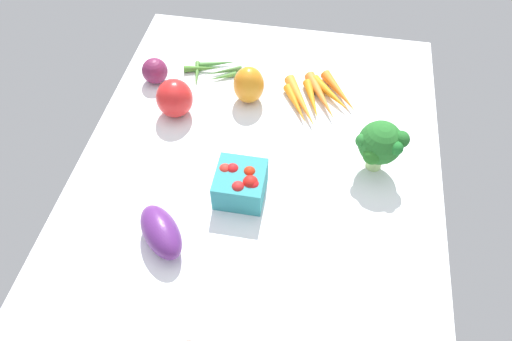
# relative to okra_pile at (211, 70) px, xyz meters

# --- Properties ---
(tablecloth) EXTENTS (1.04, 0.76, 0.02)m
(tablecloth) POSITION_rel_okra_pile_xyz_m (-0.30, -0.17, -0.02)
(tablecloth) COLOR white
(tablecloth) RESTS_ON ground
(okra_pile) EXTENTS (0.12, 0.15, 0.02)m
(okra_pile) POSITION_rel_okra_pile_xyz_m (0.00, 0.00, 0.00)
(okra_pile) COLOR #518E3B
(okra_pile) RESTS_ON tablecloth
(berry_basket) EXTENTS (0.10, 0.10, 0.08)m
(berry_basket) POSITION_rel_okra_pile_xyz_m (-0.35, -0.14, 0.03)
(berry_basket) COLOR teal
(berry_basket) RESTS_ON tablecloth
(red_onion_near_basket) EXTENTS (0.06, 0.06, 0.06)m
(red_onion_near_basket) POSITION_rel_okra_pile_xyz_m (-0.05, 0.13, 0.02)
(red_onion_near_basket) COLOR #6E2147
(red_onion_near_basket) RESTS_ON tablecloth
(bell_pepper_red) EXTENTS (0.11, 0.11, 0.09)m
(bell_pepper_red) POSITION_rel_okra_pile_xyz_m (-0.15, 0.05, 0.04)
(bell_pepper_red) COLOR red
(bell_pepper_red) RESTS_ON tablecloth
(bell_pepper_orange) EXTENTS (0.09, 0.09, 0.09)m
(bell_pepper_orange) POSITION_rel_okra_pile_xyz_m (-0.08, -0.11, 0.04)
(bell_pepper_orange) COLOR orange
(bell_pepper_orange) RESTS_ON tablecloth
(carrot_bunch) EXTENTS (0.20, 0.19, 0.03)m
(carrot_bunch) POSITION_rel_okra_pile_xyz_m (-0.06, -0.27, 0.01)
(carrot_bunch) COLOR orange
(carrot_bunch) RESTS_ON tablecloth
(broccoli_head) EXTENTS (0.10, 0.10, 0.12)m
(broccoli_head) POSITION_rel_okra_pile_xyz_m (-0.24, -0.41, 0.07)
(broccoli_head) COLOR #AACD7F
(broccoli_head) RESTS_ON tablecloth
(eggplant) EXTENTS (0.13, 0.13, 0.06)m
(eggplant) POSITION_rel_okra_pile_xyz_m (-0.48, -0.02, 0.02)
(eggplant) COLOR #582570
(eggplant) RESTS_ON tablecloth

